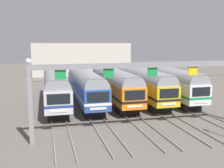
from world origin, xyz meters
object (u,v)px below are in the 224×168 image
object	(u,v)px
commuter_train_silver	(55,85)
commuter_train_white	(166,81)
catenary_gantry	(152,76)
commuter_train_blue	(85,84)
commuter_train_orange	(113,83)
commuter_train_yellow	(140,82)

from	to	relation	value
commuter_train_silver	commuter_train_white	distance (m)	15.91
commuter_train_silver	catenary_gantry	bearing A→B (deg)	-59.47
commuter_train_silver	commuter_train_blue	bearing A→B (deg)	0.00
commuter_train_white	catenary_gantry	world-z (taller)	catenary_gantry
commuter_train_orange	commuter_train_yellow	size ratio (longest dim) A/B	1.00
commuter_train_white	commuter_train_blue	bearing A→B (deg)	180.00
commuter_train_yellow	commuter_train_white	bearing A→B (deg)	-0.06
commuter_train_yellow	catenary_gantry	bearing A→B (deg)	-106.42
commuter_train_blue	commuter_train_white	size ratio (longest dim) A/B	1.00
commuter_train_orange	catenary_gantry	bearing A→B (deg)	-90.00
commuter_train_orange	commuter_train_silver	bearing A→B (deg)	180.00
commuter_train_silver	commuter_train_blue	size ratio (longest dim) A/B	1.00
commuter_train_blue	catenary_gantry	bearing A→B (deg)	-73.57
commuter_train_orange	commuter_train_white	size ratio (longest dim) A/B	1.00
commuter_train_silver	commuter_train_orange	distance (m)	7.96
commuter_train_silver	commuter_train_yellow	xyz separation A→B (m)	(11.94, 0.00, 0.00)
commuter_train_blue	commuter_train_yellow	distance (m)	7.96
commuter_train_blue	catenary_gantry	world-z (taller)	catenary_gantry
commuter_train_blue	commuter_train_yellow	size ratio (longest dim) A/B	1.00
commuter_train_blue	catenary_gantry	xyz separation A→B (m)	(3.98, -13.49, 2.55)
commuter_train_white	commuter_train_orange	bearing A→B (deg)	180.00
commuter_train_yellow	commuter_train_white	distance (m)	3.98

